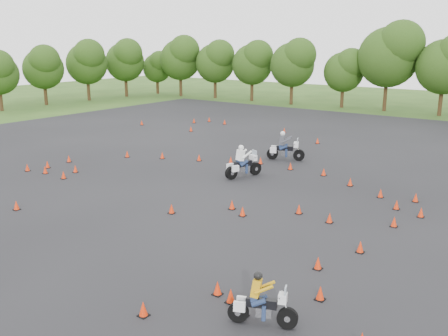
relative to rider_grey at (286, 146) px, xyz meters
name	(u,v)px	position (x,y,z in m)	size (l,w,h in m)	color
ground	(176,208)	(0.65, -12.13, -1.01)	(140.00, 140.00, 0.00)	#2D5119
asphalt_pad	(244,181)	(0.65, -6.13, -1.01)	(62.00, 62.00, 0.00)	black
traffic_cones	(239,180)	(0.79, -6.89, -0.78)	(36.22, 32.42, 0.45)	red
rider_grey	(286,146)	(0.00, 0.00, 0.00)	(2.61, 0.80, 2.01)	#3F4047
rider_yellow	(263,301)	(9.59, -18.58, -0.22)	(2.04, 0.63, 1.58)	#C79011
rider_white	(244,161)	(0.12, -5.41, -0.01)	(2.59, 0.80, 2.00)	white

